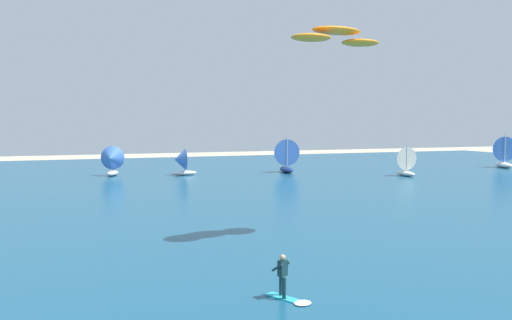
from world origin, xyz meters
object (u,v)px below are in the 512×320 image
(kitesurfer, at_px, (286,283))
(sailboat_mid_left, at_px, (285,155))
(kite, at_px, (336,36))
(sailboat_near_shore, at_px, (181,162))
(sailboat_mid_right, at_px, (404,161))
(sailboat_far_left, at_px, (111,161))
(sailboat_center_horizon, at_px, (502,151))

(kitesurfer, distance_m, sailboat_mid_left, 49.87)
(kite, distance_m, sailboat_near_shore, 38.83)
(sailboat_near_shore, bearing_deg, sailboat_mid_right, -20.67)
(sailboat_mid_left, relative_size, sailboat_near_shore, 1.33)
(sailboat_mid_right, distance_m, sailboat_near_shore, 27.43)
(sailboat_mid_right, distance_m, sailboat_far_left, 35.78)
(kitesurfer, xyz_separation_m, sailboat_mid_left, (19.59, 45.83, 1.63))
(kite, relative_size, sailboat_near_shore, 1.67)
(sailboat_far_left, bearing_deg, sailboat_mid_left, -6.86)
(sailboat_far_left, height_order, sailboat_center_horizon, sailboat_center_horizon)
(sailboat_near_shore, relative_size, sailboat_center_horizon, 0.73)
(sailboat_mid_right, xyz_separation_m, sailboat_center_horizon, (20.59, 5.09, 0.48))
(kite, height_order, sailboat_near_shore, kite)
(kitesurfer, bearing_deg, sailboat_near_shore, 82.90)
(kite, relative_size, sailboat_mid_left, 1.26)
(sailboat_near_shore, xyz_separation_m, sailboat_far_left, (-8.09, 2.17, 0.19))
(kite, bearing_deg, sailboat_center_horizon, 36.07)
(kitesurfer, relative_size, sailboat_center_horizon, 0.40)
(kite, distance_m, sailboat_center_horizon, 56.76)
(sailboat_mid_left, relative_size, sailboat_far_left, 1.19)
(sailboat_mid_left, distance_m, sailboat_center_horizon, 32.70)
(kite, height_order, sailboat_center_horizon, kite)
(sailboat_near_shore, relative_size, sailboat_far_left, 0.90)
(sailboat_mid_left, bearing_deg, sailboat_mid_right, -37.88)
(sailboat_mid_left, height_order, sailboat_far_left, sailboat_mid_left)
(sailboat_mid_left, bearing_deg, sailboat_near_shore, 178.04)
(kitesurfer, relative_size, sailboat_far_left, 0.49)
(sailboat_near_shore, bearing_deg, kitesurfer, -97.10)
(sailboat_center_horizon, bearing_deg, sailboat_mid_right, -166.12)
(sailboat_mid_right, bearing_deg, sailboat_far_left, 160.66)
(kite, height_order, sailboat_mid_right, kite)
(kitesurfer, height_order, sailboat_center_horizon, sailboat_center_horizon)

